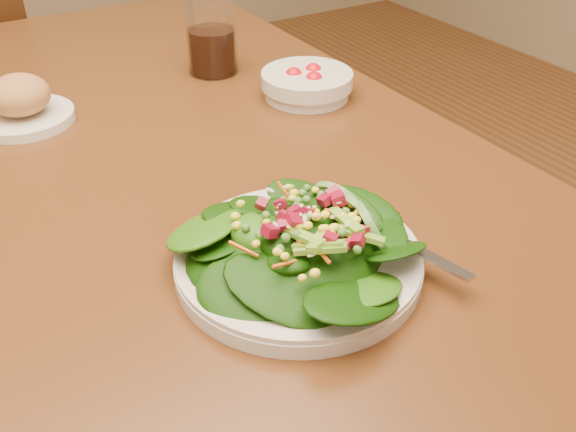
% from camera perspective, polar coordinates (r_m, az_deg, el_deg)
% --- Properties ---
extents(dining_table, '(0.90, 1.40, 0.75)m').
position_cam_1_polar(dining_table, '(0.91, -13.35, -1.06)').
color(dining_table, '#4C2912').
rests_on(dining_table, ground_plane).
extents(salad_plate, '(0.26, 0.25, 0.07)m').
position_cam_1_polar(salad_plate, '(0.64, 1.62, -2.62)').
color(salad_plate, silver).
rests_on(salad_plate, dining_table).
extents(bread_plate, '(0.14, 0.14, 0.07)m').
position_cam_1_polar(bread_plate, '(1.01, -22.65, 9.20)').
color(bread_plate, silver).
rests_on(bread_plate, dining_table).
extents(tomato_bowl, '(0.14, 0.14, 0.05)m').
position_cam_1_polar(tomato_bowl, '(1.02, 1.69, 11.67)').
color(tomato_bowl, silver).
rests_on(tomato_bowl, dining_table).
extents(drinking_glass, '(0.08, 0.08, 0.15)m').
position_cam_1_polar(drinking_glass, '(1.11, -6.83, 15.64)').
color(drinking_glass, silver).
rests_on(drinking_glass, dining_table).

